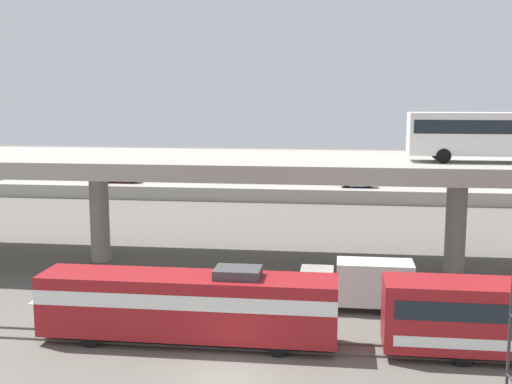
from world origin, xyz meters
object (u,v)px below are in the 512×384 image
object	(u,v)px
transit_bus_on_overpass	(497,132)
parked_car_1	(223,176)
train_locomotive	(173,302)
parked_car_3	(444,178)
service_truck_west	(360,284)
parked_car_2	(122,177)
parked_car_4	(118,174)
parked_car_0	(357,181)

from	to	relation	value
transit_bus_on_overpass	parked_car_1	bearing A→B (deg)	-54.98
transit_bus_on_overpass	train_locomotive	bearing A→B (deg)	36.10
parked_car_3	transit_bus_on_overpass	bearing A→B (deg)	-93.79
service_truck_west	parked_car_2	xyz separation A→B (m)	(-29.36, 41.92, 0.82)
train_locomotive	service_truck_west	size ratio (longest dim) A/B	2.47
transit_bus_on_overpass	service_truck_west	distance (m)	14.85
train_locomotive	parked_car_3	bearing A→B (deg)	-112.63
parked_car_2	parked_car_3	world-z (taller)	same
parked_car_1	parked_car_4	xyz separation A→B (m)	(-14.52, 0.88, -0.00)
service_truck_west	parked_car_2	world-z (taller)	parked_car_2
transit_bus_on_overpass	parked_car_2	size ratio (longest dim) A/B	2.72
train_locomotive	parked_car_0	bearing A→B (deg)	-102.56
transit_bus_on_overpass	parked_car_4	bearing A→B (deg)	-43.10
parked_car_1	parked_car_4	world-z (taller)	same
parked_car_3	train_locomotive	bearing A→B (deg)	-112.63
parked_car_2	parked_car_0	bearing A→B (deg)	-0.48
parked_car_3	parked_car_2	bearing A→B (deg)	-174.78
parked_car_0	parked_car_2	size ratio (longest dim) A/B	0.94
parked_car_0	parked_car_4	size ratio (longest dim) A/B	0.97
transit_bus_on_overpass	parked_car_1	size ratio (longest dim) A/B	2.84
parked_car_2	parked_car_4	world-z (taller)	same
parked_car_2	parked_car_4	bearing A→B (deg)	117.63
service_truck_west	parked_car_0	bearing A→B (deg)	-91.09
service_truck_west	parked_car_4	xyz separation A→B (m)	(-31.10, 45.24, 0.82)
transit_bus_on_overpass	parked_car_0	bearing A→B (deg)	-76.03
service_truck_west	parked_car_1	distance (m)	47.36
parked_car_0	parked_car_3	xyz separation A→B (m)	(11.05, 4.02, 0.00)
parked_car_0	parked_car_4	world-z (taller)	same
service_truck_west	parked_car_4	bearing A→B (deg)	-55.50
parked_car_3	service_truck_west	bearing A→B (deg)	-104.53
service_truck_west	parked_car_0	distance (m)	41.69
transit_bus_on_overpass	parked_car_4	distance (m)	55.92
parked_car_0	parked_car_2	xyz separation A→B (m)	(-30.15, 0.25, 0.00)
train_locomotive	parked_car_1	distance (m)	51.42
transit_bus_on_overpass	parked_car_1	xyz separation A→B (m)	(-25.88, 36.93, -8.05)
parked_car_3	parked_car_4	xyz separation A→B (m)	(-42.94, -0.45, -0.00)
parked_car_3	parked_car_4	world-z (taller)	same
parked_car_1	parked_car_3	distance (m)	28.45
train_locomotive	parked_car_2	world-z (taller)	train_locomotive
parked_car_1	parked_car_2	world-z (taller)	same
parked_car_1	parked_car_0	bearing A→B (deg)	-8.81
parked_car_3	parked_car_0	bearing A→B (deg)	-160.01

